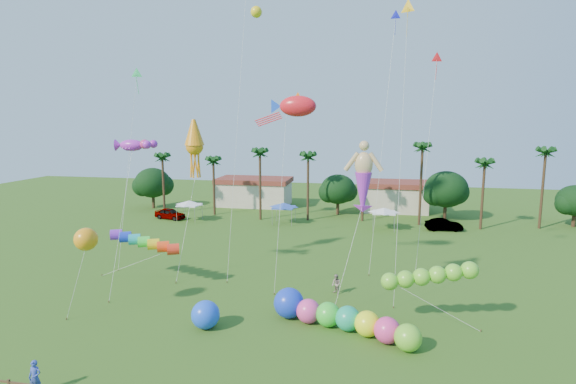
% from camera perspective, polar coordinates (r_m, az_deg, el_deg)
% --- Properties ---
extents(ground, '(160.00, 160.00, 0.00)m').
position_cam_1_polar(ground, '(29.50, -4.07, -20.70)').
color(ground, '#285116').
rests_on(ground, ground).
extents(tree_line, '(69.46, 8.91, 11.00)m').
position_cam_1_polar(tree_line, '(69.51, 8.41, 0.38)').
color(tree_line, '#3A2819').
rests_on(tree_line, ground).
extents(buildings_row, '(35.00, 7.00, 4.00)m').
position_cam_1_polar(buildings_row, '(76.38, 3.61, -0.49)').
color(buildings_row, beige).
rests_on(buildings_row, ground).
extents(tent_row, '(31.00, 4.00, 0.60)m').
position_cam_1_polar(tent_row, '(63.47, -0.65, -1.74)').
color(tent_row, white).
rests_on(tent_row, ground).
extents(car_a, '(5.12, 3.04, 1.63)m').
position_cam_1_polar(car_a, '(69.81, -14.76, -2.67)').
color(car_a, '#4C4C54').
rests_on(car_a, ground).
extents(car_b, '(4.95, 2.17, 1.58)m').
position_cam_1_polar(car_b, '(64.04, 19.18, -3.95)').
color(car_b, '#4C4C54').
rests_on(car_b, ground).
extents(spectator_a, '(0.73, 0.51, 1.88)m').
position_cam_1_polar(spectator_a, '(29.54, -29.45, -19.80)').
color(spectator_a, '#3146AC').
rests_on(spectator_a, ground).
extents(spectator_b, '(1.04, 1.06, 1.72)m').
position_cam_1_polar(spectator_b, '(39.18, 6.13, -11.58)').
color(spectator_b, gray).
rests_on(spectator_b, ground).
extents(caterpillar_inflatable, '(10.80, 5.71, 2.27)m').
position_cam_1_polar(caterpillar_inflatable, '(33.00, 6.34, -15.49)').
color(caterpillar_inflatable, '#F03F97').
rests_on(caterpillar_inflatable, ground).
extents(blue_ball, '(2.02, 2.02, 2.02)m').
position_cam_1_polar(blue_ball, '(33.53, -10.44, -15.07)').
color(blue_ball, blue).
rests_on(blue_ball, ground).
extents(rainbow_tube, '(10.09, 3.13, 4.06)m').
position_cam_1_polar(rainbow_tube, '(41.42, -16.65, -6.84)').
color(rainbow_tube, red).
rests_on(rainbow_tube, ground).
extents(green_worm, '(9.80, 1.89, 3.97)m').
position_cam_1_polar(green_worm, '(33.61, 12.78, -11.02)').
color(green_worm, '#6BCB2D').
rests_on(green_worm, ground).
extents(orange_ball_kite, '(2.27, 1.94, 6.83)m').
position_cam_1_polar(orange_ball_kite, '(36.50, -24.27, -5.50)').
color(orange_ball_kite, orange).
rests_on(orange_ball_kite, ground).
extents(merman_kite, '(3.25, 5.82, 12.54)m').
position_cam_1_polar(merman_kite, '(36.99, 9.54, 1.32)').
color(merman_kite, tan).
rests_on(merman_kite, ground).
extents(fish_kite, '(5.08, 5.37, 16.92)m').
position_cam_1_polar(fish_kite, '(40.18, 1.25, 10.84)').
color(fish_kite, red).
rests_on(fish_kite, ground).
extents(squid_kite, '(2.34, 5.79, 14.88)m').
position_cam_1_polar(squid_kite, '(44.43, -11.79, 5.69)').
color(squid_kite, orange).
rests_on(squid_kite, ground).
extents(lobster_kite, '(3.89, 5.88, 13.24)m').
position_cam_1_polar(lobster_kite, '(41.50, -19.23, 5.62)').
color(lobster_kite, '#B328C9').
rests_on(lobster_kite, ground).
extents(delta_kite_red, '(2.06, 4.04, 20.99)m').
position_cam_1_polar(delta_kite_red, '(45.74, 18.34, 15.33)').
color(delta_kite_red, red).
rests_on(delta_kite_red, ground).
extents(delta_kite_yellow, '(1.30, 4.20, 24.08)m').
position_cam_1_polar(delta_kite_yellow, '(39.15, 14.95, 21.17)').
color(delta_kite_yellow, yellow).
rests_on(delta_kite_yellow, ground).
extents(delta_kite_green, '(1.77, 3.86, 19.81)m').
position_cam_1_polar(delta_kite_green, '(48.18, -18.69, 13.62)').
color(delta_kite_green, '#37ED7D').
rests_on(delta_kite_green, ground).
extents(delta_kite_blue, '(2.33, 4.68, 25.11)m').
position_cam_1_polar(delta_kite_blue, '(46.98, 13.42, 20.10)').
color(delta_kite_blue, '#161BCA').
rests_on(delta_kite_blue, ground).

